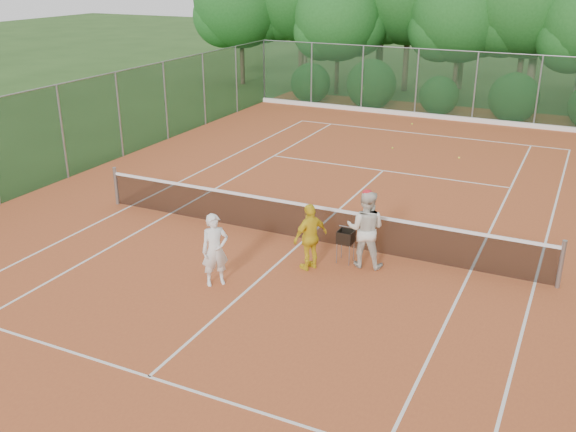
% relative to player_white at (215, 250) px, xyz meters
% --- Properties ---
extents(ground, '(120.00, 120.00, 0.00)m').
position_rel_player_white_xyz_m(ground, '(0.75, 3.02, -0.82)').
color(ground, '#28491A').
rests_on(ground, ground).
extents(clay_court, '(18.00, 36.00, 0.02)m').
position_rel_player_white_xyz_m(clay_court, '(0.75, 3.02, -0.81)').
color(clay_court, '#B35429').
rests_on(clay_court, ground).
extents(tennis_net, '(11.97, 0.10, 1.10)m').
position_rel_player_white_xyz_m(tennis_net, '(0.75, 3.02, -0.29)').
color(tennis_net, gray).
rests_on(tennis_net, clay_court).
extents(player_white, '(0.68, 0.69, 1.61)m').
position_rel_player_white_xyz_m(player_white, '(0.00, 0.00, 0.00)').
color(player_white, white).
rests_on(player_white, clay_court).
extents(player_center_grp, '(0.97, 0.81, 1.84)m').
position_rel_player_white_xyz_m(player_center_grp, '(2.58, 2.26, 0.11)').
color(player_center_grp, silver).
rests_on(player_center_grp, clay_court).
extents(player_yellow, '(0.75, 0.99, 1.56)m').
position_rel_player_white_xyz_m(player_yellow, '(1.52, 1.58, -0.03)').
color(player_yellow, yellow).
rests_on(player_yellow, clay_court).
extents(ball_hopper, '(0.34, 0.34, 0.78)m').
position_rel_player_white_xyz_m(ball_hopper, '(2.12, 2.24, -0.18)').
color(ball_hopper, gray).
rests_on(ball_hopper, clay_court).
extents(stray_ball_a, '(0.07, 0.07, 0.07)m').
position_rel_player_white_xyz_m(stray_ball_a, '(0.22, 12.19, -0.77)').
color(stray_ball_a, '#B1C52D').
rests_on(stray_ball_a, clay_court).
extents(stray_ball_b, '(0.07, 0.07, 0.07)m').
position_rel_player_white_xyz_m(stray_ball_b, '(-0.17, 16.33, -0.77)').
color(stray_ball_b, '#D6E936').
rests_on(stray_ball_b, clay_court).
extents(stray_ball_c, '(0.07, 0.07, 0.07)m').
position_rel_player_white_xyz_m(stray_ball_c, '(2.75, 11.95, -0.77)').
color(stray_ball_c, yellow).
rests_on(stray_ball_c, clay_court).
extents(court_markings, '(11.03, 23.83, 0.01)m').
position_rel_player_white_xyz_m(court_markings, '(0.75, 3.02, -0.80)').
color(court_markings, white).
rests_on(court_markings, clay_court).
extents(fence_back, '(18.07, 0.07, 3.00)m').
position_rel_player_white_xyz_m(fence_back, '(0.75, 18.02, 0.70)').
color(fence_back, '#19381E').
rests_on(fence_back, clay_court).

